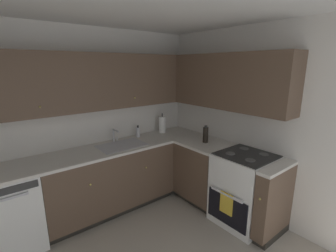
{
  "coord_description": "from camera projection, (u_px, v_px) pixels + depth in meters",
  "views": [
    {
      "loc": [
        -0.82,
        -1.47,
        1.92
      ],
      "look_at": [
        0.97,
        0.77,
        1.2
      ],
      "focal_mm": 25.66,
      "sensor_mm": 36.0,
      "label": 1
    }
  ],
  "objects": [
    {
      "name": "wall_back",
      "position": [
        65.0,
        124.0,
        3.03
      ],
      "size": [
        3.85,
        0.05,
        2.4
      ],
      "primitive_type": "cube",
      "color": "silver",
      "rests_on": "ground_plane"
    },
    {
      "name": "wall_right",
      "position": [
        266.0,
        126.0,
        2.94
      ],
      "size": [
        0.05,
        3.34,
        2.4
      ],
      "primitive_type": "cube",
      "color": "silver",
      "rests_on": "ground_plane"
    },
    {
      "name": "dishwasher",
      "position": [
        8.0,
        212.0,
        2.52
      ],
      "size": [
        0.6,
        0.63,
        0.85
      ],
      "color": "white",
      "rests_on": "ground_plane"
    },
    {
      "name": "lower_cabinets_back",
      "position": [
        110.0,
        180.0,
        3.23
      ],
      "size": [
        1.72,
        0.62,
        0.85
      ],
      "color": "brown",
      "rests_on": "ground_plane"
    },
    {
      "name": "countertop_back",
      "position": [
        108.0,
        149.0,
        3.12
      ],
      "size": [
        2.92,
        0.6,
        0.03
      ],
      "primitive_type": "cube",
      "color": "beige",
      "rests_on": "lower_cabinets_back"
    },
    {
      "name": "lower_cabinets_right",
      "position": [
        215.0,
        177.0,
        3.31
      ],
      "size": [
        0.62,
        1.45,
        0.85
      ],
      "color": "brown",
      "rests_on": "ground_plane"
    },
    {
      "name": "countertop_right",
      "position": [
        216.0,
        147.0,
        3.2
      ],
      "size": [
        0.6,
        1.45,
        0.03
      ],
      "color": "beige",
      "rests_on": "lower_cabinets_right"
    },
    {
      "name": "oven_range",
      "position": [
        244.0,
        188.0,
        2.96
      ],
      "size": [
        0.68,
        0.62,
        1.03
      ],
      "color": "white",
      "rests_on": "ground_plane"
    },
    {
      "name": "upper_cabinets_back",
      "position": [
        86.0,
        82.0,
        2.92
      ],
      "size": [
        2.6,
        0.34,
        0.69
      ],
      "color": "brown"
    },
    {
      "name": "upper_cabinets_right",
      "position": [
        219.0,
        81.0,
        3.17
      ],
      "size": [
        0.32,
        2.0,
        0.69
      ],
      "color": "brown"
    },
    {
      "name": "sink",
      "position": [
        122.0,
        148.0,
        3.21
      ],
      "size": [
        0.61,
        0.4,
        0.1
      ],
      "color": "#B7B7BC",
      "rests_on": "countertop_back"
    },
    {
      "name": "faucet",
      "position": [
        115.0,
        134.0,
        3.34
      ],
      "size": [
        0.07,
        0.16,
        0.18
      ],
      "color": "silver",
      "rests_on": "countertop_back"
    },
    {
      "name": "soap_bottle",
      "position": [
        138.0,
        132.0,
        3.58
      ],
      "size": [
        0.06,
        0.06,
        0.17
      ],
      "color": "silver",
      "rests_on": "countertop_back"
    },
    {
      "name": "paper_towel_roll",
      "position": [
        162.0,
        124.0,
        3.82
      ],
      "size": [
        0.11,
        0.11,
        0.32
      ],
      "color": "white",
      "rests_on": "countertop_back"
    },
    {
      "name": "oil_bottle",
      "position": [
        206.0,
        135.0,
        3.31
      ],
      "size": [
        0.07,
        0.07,
        0.24
      ],
      "color": "black",
      "rests_on": "countertop_right"
    }
  ]
}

